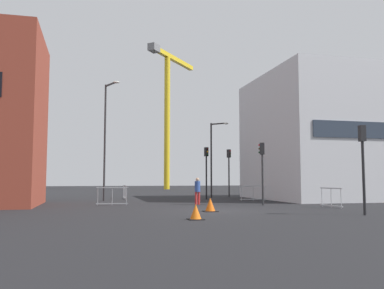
% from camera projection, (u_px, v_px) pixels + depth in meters
% --- Properties ---
extents(ground, '(160.00, 160.00, 0.00)m').
position_uv_depth(ground, '(215.00, 211.00, 20.21)').
color(ground, black).
extents(office_block, '(11.46, 11.03, 9.65)m').
position_uv_depth(office_block, '(331.00, 138.00, 32.79)').
color(office_block, silver).
rests_on(office_block, ground).
extents(construction_crane, '(9.54, 11.23, 21.92)m').
position_uv_depth(construction_crane, '(168.00, 100.00, 65.61)').
color(construction_crane, yellow).
rests_on(construction_crane, ground).
extents(streetlamp_tall, '(0.98, 1.70, 8.47)m').
position_uv_depth(streetlamp_tall, '(106.00, 132.00, 29.81)').
color(streetlamp_tall, '#2D2D30').
rests_on(streetlamp_tall, ground).
extents(streetlamp_short, '(1.30, 1.15, 6.30)m').
position_uv_depth(streetlamp_short, '(213.00, 153.00, 34.69)').
color(streetlamp_short, '#232326').
rests_on(streetlamp_short, ground).
extents(traffic_light_median, '(0.28, 0.38, 3.88)m').
position_uv_depth(traffic_light_median, '(363.00, 154.00, 17.89)').
color(traffic_light_median, '#232326').
rests_on(traffic_light_median, ground).
extents(traffic_light_near, '(0.39, 0.35, 3.73)m').
position_uv_depth(traffic_light_near, '(262.00, 163.00, 24.71)').
color(traffic_light_near, '#2D2D30').
rests_on(traffic_light_near, ground).
extents(traffic_light_island, '(0.30, 0.39, 4.02)m').
position_uv_depth(traffic_light_island, '(206.00, 164.00, 31.96)').
color(traffic_light_island, black).
rests_on(traffic_light_island, ground).
extents(traffic_light_crosswalk, '(0.35, 0.39, 4.11)m').
position_uv_depth(traffic_light_crosswalk, '(229.00, 165.00, 35.41)').
color(traffic_light_crosswalk, '#2D2D30').
rests_on(traffic_light_crosswalk, ground).
extents(pedestrian_walking, '(0.34, 0.34, 1.63)m').
position_uv_depth(pedestrian_walking, '(197.00, 189.00, 25.16)').
color(pedestrian_walking, red).
rests_on(pedestrian_walking, ground).
extents(safety_barrier_left_run, '(2.03, 0.08, 1.08)m').
position_uv_depth(safety_barrier_left_run, '(253.00, 193.00, 29.88)').
color(safety_barrier_left_run, '#B2B5BA').
rests_on(safety_barrier_left_run, ground).
extents(safety_barrier_front, '(0.08, 2.09, 1.08)m').
position_uv_depth(safety_barrier_front, '(125.00, 192.00, 32.27)').
color(safety_barrier_front, '#B2B5BA').
rests_on(safety_barrier_front, ground).
extents(safety_barrier_mid_span, '(1.86, 0.15, 1.08)m').
position_uv_depth(safety_barrier_mid_span, '(112.00, 196.00, 24.43)').
color(safety_barrier_mid_span, gray).
rests_on(safety_barrier_mid_span, ground).
extents(safety_barrier_rear, '(0.08, 2.03, 1.08)m').
position_uv_depth(safety_barrier_rear, '(331.00, 197.00, 22.51)').
color(safety_barrier_rear, '#B2B5BA').
rests_on(safety_barrier_rear, ground).
extents(traffic_cone_by_barrier, '(0.65, 0.65, 0.66)m').
position_uv_depth(traffic_cone_by_barrier, '(210.00, 205.00, 19.68)').
color(traffic_cone_by_barrier, black).
rests_on(traffic_cone_by_barrier, ground).
extents(traffic_cone_on_verge, '(0.59, 0.59, 0.59)m').
position_uv_depth(traffic_cone_on_verge, '(196.00, 212.00, 15.72)').
color(traffic_cone_on_verge, black).
rests_on(traffic_cone_on_verge, ground).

